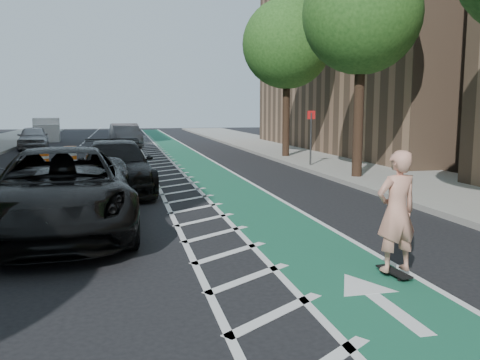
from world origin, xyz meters
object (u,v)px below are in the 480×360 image
object	(u,v)px
skateboarder	(397,211)
barrel_a	(45,197)
suv_far	(116,167)
suv_near	(61,191)

from	to	relation	value
skateboarder	barrel_a	world-z (taller)	skateboarder
suv_far	suv_near	bearing A→B (deg)	-104.42
skateboarder	suv_far	size ratio (longest dim) A/B	0.35
suv_near	suv_far	size ratio (longest dim) A/B	1.17
suv_far	skateboarder	bearing A→B (deg)	-68.48
suv_near	suv_far	xyz separation A→B (m)	(1.04, 5.13, -0.09)
suv_far	barrel_a	bearing A→B (deg)	-121.13
suv_near	barrel_a	distance (m)	2.17
skateboarder	suv_far	xyz separation A→B (m)	(-4.24, 9.31, -0.24)
skateboarder	suv_near	world-z (taller)	skateboarder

